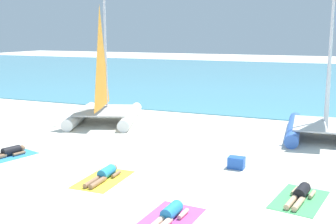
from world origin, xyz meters
The scene contains 13 objects.
ground_plane centered at (0.00, 10.00, 0.00)m, with size 120.00×120.00×0.00m, color silver.
ocean_water centered at (0.00, 30.69, 0.03)m, with size 120.00×40.00×0.05m, color #4C9EB7.
sailboat_blue centered at (5.47, 7.93, 0.89)m, with size 3.22×4.75×5.95m.
sailboat_white centered at (-4.22, 7.20, 0.89)m, with size 4.30×5.30×5.98m.
towel_leftmost centered at (-4.38, 1.05, 0.01)m, with size 1.10×1.90×0.01m, color #338CD8.
sunbather_leftmost centered at (-4.36, 1.12, 0.13)m, with size 0.79×1.55×0.30m.
towel_center_left centered at (-0.16, 0.40, 0.01)m, with size 1.10×1.90×0.01m, color yellow.
sunbather_center_left centered at (-0.16, 0.46, 0.13)m, with size 0.55×1.56×0.30m.
towel_center_right centered at (2.56, -1.34, 0.01)m, with size 1.10×1.90×0.01m, color #D84C99.
sunbather_center_right centered at (2.57, -1.27, 0.13)m, with size 0.57×1.57×0.30m.
towel_rightmost centered at (5.16, 1.03, 0.01)m, with size 1.10×1.90×0.01m, color #4CB266.
sunbather_rightmost centered at (5.17, 1.10, 0.13)m, with size 0.66×1.57×0.30m.
cooler_box centered at (3.11, 2.86, 0.18)m, with size 0.50×0.36×0.36m, color blue.
Camera 1 is at (5.89, -9.29, 4.13)m, focal length 44.33 mm.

